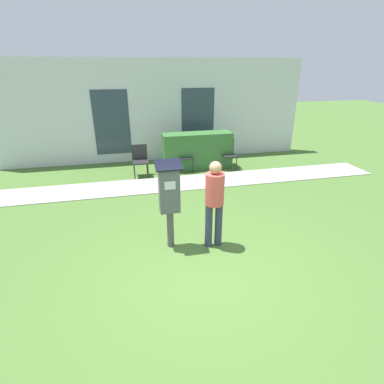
{
  "coord_description": "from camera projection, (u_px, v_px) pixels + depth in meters",
  "views": [
    {
      "loc": [
        -1.05,
        -3.8,
        3.03
      ],
      "look_at": [
        -0.03,
        0.68,
        1.05
      ],
      "focal_mm": 28.0,
      "sensor_mm": 36.0,
      "label": 1
    }
  ],
  "objects": [
    {
      "name": "ground_plane",
      "position": [
        203.0,
        268.0,
        4.81
      ],
      "size": [
        40.0,
        40.0,
        0.0
      ],
      "primitive_type": "plane",
      "color": "#476B2D"
    },
    {
      "name": "hedge_row",
      "position": [
        197.0,
        151.0,
        9.21
      ],
      "size": [
        2.1,
        0.6,
        1.1
      ],
      "color": "#33662D",
      "rests_on": "ground"
    },
    {
      "name": "outdoor_chair_right",
      "position": [
        228.0,
        152.0,
        9.21
      ],
      "size": [
        0.44,
        0.44,
        0.9
      ],
      "rotation": [
        0.0,
        0.0,
        0.2
      ],
      "color": "#262628",
      "rests_on": "ground"
    },
    {
      "name": "person_standing",
      "position": [
        214.0,
        198.0,
        5.06
      ],
      "size": [
        0.32,
        0.32,
        1.58
      ],
      "rotation": [
        0.0,
        0.0,
        0.53
      ],
      "color": "#333851",
      "rests_on": "ground"
    },
    {
      "name": "building_facade",
      "position": [
        155.0,
        111.0,
        9.71
      ],
      "size": [
        10.0,
        0.26,
        3.2
      ],
      "color": "silver",
      "rests_on": "ground"
    },
    {
      "name": "sidewalk",
      "position": [
        168.0,
        184.0,
        8.13
      ],
      "size": [
        12.0,
        1.1,
        0.02
      ],
      "color": "#A3A099",
      "rests_on": "ground"
    },
    {
      "name": "outdoor_chair_middle",
      "position": [
        185.0,
        153.0,
        9.01
      ],
      "size": [
        0.44,
        0.44,
        0.9
      ],
      "rotation": [
        0.0,
        0.0,
        -0.29
      ],
      "color": "#262628",
      "rests_on": "ground"
    },
    {
      "name": "outdoor_chair_left",
      "position": [
        140.0,
        158.0,
        8.6
      ],
      "size": [
        0.44,
        0.44,
        0.9
      ],
      "rotation": [
        0.0,
        0.0,
        -0.3
      ],
      "color": "#262628",
      "rests_on": "ground"
    },
    {
      "name": "parking_meter",
      "position": [
        169.0,
        194.0,
        5.0
      ],
      "size": [
        0.44,
        0.31,
        1.59
      ],
      "color": "#4C4C4C",
      "rests_on": "ground"
    }
  ]
}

